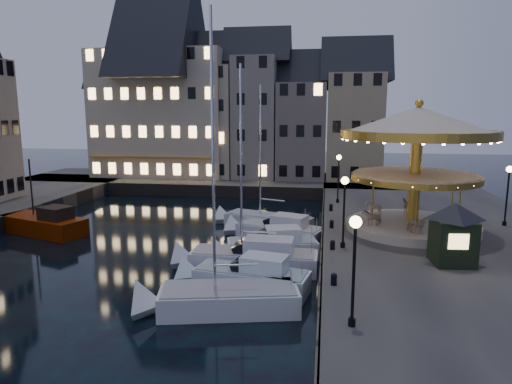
% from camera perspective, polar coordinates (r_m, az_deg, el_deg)
% --- Properties ---
extents(ground, '(160.00, 160.00, 0.00)m').
position_cam_1_polar(ground, '(27.39, -4.68, -9.45)').
color(ground, black).
rests_on(ground, ground).
extents(quay_east, '(16.00, 56.00, 1.30)m').
position_cam_1_polar(quay_east, '(33.19, 22.32, -5.53)').
color(quay_east, '#474442').
rests_on(quay_east, ground).
extents(quay_north, '(44.00, 12.00, 1.30)m').
position_cam_1_polar(quay_north, '(55.59, -6.05, 1.20)').
color(quay_north, '#474442').
rests_on(quay_north, ground).
extents(quaywall_e, '(0.15, 44.00, 1.30)m').
position_cam_1_polar(quaywall_e, '(32.23, 8.31, -5.32)').
color(quaywall_e, '#47423A').
rests_on(quaywall_e, ground).
extents(quaywall_n, '(48.00, 0.15, 1.30)m').
position_cam_1_polar(quaywall_n, '(49.36, -5.57, 0.09)').
color(quaywall_n, '#47423A').
rests_on(quaywall_n, ground).
extents(streetlamp_a, '(0.44, 0.44, 4.17)m').
position_cam_1_polar(streetlamp_a, '(16.92, 12.20, -7.74)').
color(streetlamp_a, black).
rests_on(streetlamp_a, quay_east).
extents(streetlamp_b, '(0.44, 0.44, 4.17)m').
position_cam_1_polar(streetlamp_b, '(26.62, 10.97, -1.21)').
color(streetlamp_b, black).
rests_on(streetlamp_b, quay_east).
extents(streetlamp_c, '(0.44, 0.44, 4.17)m').
position_cam_1_polar(streetlamp_c, '(39.94, 10.27, 2.52)').
color(streetlamp_c, black).
rests_on(streetlamp_c, quay_east).
extents(streetlamp_d, '(0.44, 0.44, 4.17)m').
position_cam_1_polar(streetlamp_d, '(35.72, 28.97, 0.55)').
color(streetlamp_d, black).
rests_on(streetlamp_d, quay_east).
extents(bollard_a, '(0.30, 0.30, 0.57)m').
position_cam_1_polar(bollard_a, '(21.46, 9.71, -10.62)').
color(bollard_a, black).
rests_on(bollard_a, quay_east).
extents(bollard_b, '(0.30, 0.30, 0.57)m').
position_cam_1_polar(bollard_b, '(26.68, 9.54, -6.48)').
color(bollard_b, black).
rests_on(bollard_b, quay_east).
extents(bollard_c, '(0.30, 0.30, 0.57)m').
position_cam_1_polar(bollard_c, '(31.51, 9.44, -3.91)').
color(bollard_c, black).
rests_on(bollard_c, quay_east).
extents(bollard_d, '(0.30, 0.30, 0.57)m').
position_cam_1_polar(bollard_d, '(36.88, 9.35, -1.88)').
color(bollard_d, black).
rests_on(bollard_d, quay_east).
extents(townhouse_na, '(5.50, 8.00, 12.80)m').
position_cam_1_polar(townhouse_na, '(60.77, -16.34, 8.35)').
color(townhouse_na, gray).
rests_on(townhouse_na, quay_north).
extents(townhouse_nb, '(6.16, 8.00, 13.80)m').
position_cam_1_polar(townhouse_nb, '(58.67, -11.48, 9.00)').
color(townhouse_nb, slate).
rests_on(townhouse_nb, quay_north).
extents(townhouse_nc, '(6.82, 8.00, 14.80)m').
position_cam_1_polar(townhouse_nc, '(56.88, -5.68, 9.62)').
color(townhouse_nc, tan).
rests_on(townhouse_nc, quay_north).
extents(townhouse_nd, '(5.50, 8.00, 15.80)m').
position_cam_1_polar(townhouse_nd, '(55.73, 0.14, 10.18)').
color(townhouse_nd, gray).
rests_on(townhouse_nd, quay_north).
extents(townhouse_ne, '(6.16, 8.00, 12.80)m').
position_cam_1_polar(townhouse_ne, '(55.19, 5.80, 8.57)').
color(townhouse_ne, slate).
rests_on(townhouse_ne, quay_north).
extents(townhouse_nf, '(6.82, 8.00, 13.80)m').
position_cam_1_polar(townhouse_nf, '(55.20, 12.17, 8.92)').
color(townhouse_nf, tan).
rests_on(townhouse_nf, quay_north).
extents(hotel_corner, '(17.60, 9.00, 16.80)m').
position_cam_1_polar(hotel_corner, '(58.65, -11.48, 10.46)').
color(hotel_corner, beige).
rests_on(hotel_corner, quay_north).
extents(motorboat_a, '(7.51, 3.87, 12.43)m').
position_cam_1_polar(motorboat_a, '(21.66, -4.95, -13.35)').
color(motorboat_a, silver).
rests_on(motorboat_a, ground).
extents(motorboat_b, '(6.99, 3.14, 2.15)m').
position_cam_1_polar(motorboat_b, '(23.96, -1.53, -10.70)').
color(motorboat_b, silver).
rests_on(motorboat_b, ground).
extents(motorboat_c, '(8.38, 2.23, 11.16)m').
position_cam_1_polar(motorboat_c, '(26.82, -1.13, -8.32)').
color(motorboat_c, silver).
rests_on(motorboat_c, ground).
extents(motorboat_d, '(6.71, 3.67, 2.15)m').
position_cam_1_polar(motorboat_d, '(28.97, 1.22, -7.00)').
color(motorboat_d, silver).
rests_on(motorboat_d, ground).
extents(motorboat_e, '(7.20, 4.24, 2.15)m').
position_cam_1_polar(motorboat_e, '(32.90, 2.34, -4.92)').
color(motorboat_e, silver).
rests_on(motorboat_e, ground).
extents(motorboat_f, '(7.89, 4.37, 10.60)m').
position_cam_1_polar(motorboat_f, '(36.18, 0.70, -3.72)').
color(motorboat_f, silver).
rests_on(motorboat_f, ground).
extents(red_fishing_boat, '(7.51, 4.61, 5.83)m').
position_cam_1_polar(red_fishing_boat, '(37.97, -24.92, -3.75)').
color(red_fishing_boat, '#5F1A00').
rests_on(red_fishing_boat, ground).
extents(carousel, '(9.84, 9.84, 8.61)m').
position_cam_1_polar(carousel, '(31.41, 19.48, 5.53)').
color(carousel, '#C7B397').
rests_on(carousel, quay_east).
extents(ticket_kiosk, '(3.13, 3.13, 3.67)m').
position_cam_1_polar(ticket_kiosk, '(25.57, 23.54, -3.56)').
color(ticket_kiosk, black).
rests_on(ticket_kiosk, quay_east).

